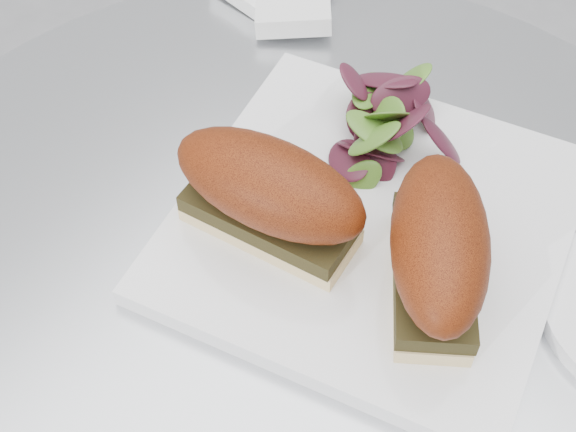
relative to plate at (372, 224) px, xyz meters
name	(u,v)px	position (x,y,z in m)	size (l,w,h in m)	color
table	(296,412)	(-0.02, -0.06, -0.25)	(0.70, 0.70, 0.73)	silver
plate	(372,224)	(0.00, 0.00, 0.00)	(0.27, 0.27, 0.02)	white
sandwich_left	(269,193)	(-0.05, -0.06, 0.05)	(0.15, 0.08, 0.08)	beige
sandwich_right	(438,249)	(0.06, -0.03, 0.05)	(0.13, 0.15, 0.08)	beige
salad	(381,115)	(-0.04, 0.07, 0.03)	(0.10, 0.10, 0.05)	#5C8C2D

